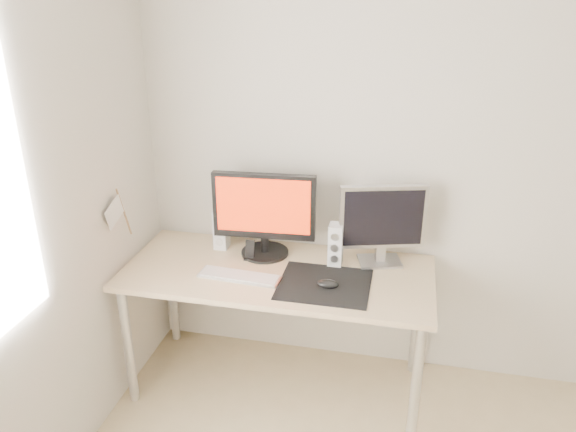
{
  "coord_description": "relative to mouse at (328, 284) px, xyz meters",
  "views": [
    {
      "loc": [
        -0.32,
        -1.12,
        2.12
      ],
      "look_at": [
        -0.89,
        1.45,
        1.01
      ],
      "focal_mm": 35.0,
      "sensor_mm": 36.0,
      "label": 1
    }
  ],
  "objects": [
    {
      "name": "wall_back",
      "position": [
        0.65,
        0.49,
        0.5
      ],
      "size": [
        3.5,
        0.0,
        3.5
      ],
      "primitive_type": "plane",
      "rotation": [
        1.57,
        0.0,
        0.0
      ],
      "color": "beige",
      "rests_on": "ground"
    },
    {
      "name": "mousepad",
      "position": [
        -0.02,
        0.03,
        -0.02
      ],
      "size": [
        0.45,
        0.4,
        0.0
      ],
      "primitive_type": "cube",
      "color": "black",
      "rests_on": "desk"
    },
    {
      "name": "mouse",
      "position": [
        0.0,
        0.0,
        0.0
      ],
      "size": [
        0.11,
        0.06,
        0.04
      ],
      "primitive_type": "ellipsoid",
      "color": "black",
      "rests_on": "mousepad"
    },
    {
      "name": "desk",
      "position": [
        -0.28,
        0.12,
        -0.1
      ],
      "size": [
        1.6,
        0.7,
        0.73
      ],
      "color": "#D1B587",
      "rests_on": "ground"
    },
    {
      "name": "main_monitor",
      "position": [
        -0.39,
        0.28,
        0.23
      ],
      "size": [
        0.55,
        0.28,
        0.47
      ],
      "color": "black",
      "rests_on": "desk"
    },
    {
      "name": "second_monitor",
      "position": [
        0.23,
        0.32,
        0.22
      ],
      "size": [
        0.44,
        0.21,
        0.43
      ],
      "color": "#B0B0B2",
      "rests_on": "desk"
    },
    {
      "name": "speaker_left",
      "position": [
        -0.65,
        0.32,
        0.09
      ],
      "size": [
        0.07,
        0.09,
        0.23
      ],
      "color": "white",
      "rests_on": "desk"
    },
    {
      "name": "speaker_right",
      "position": [
        0.0,
        0.25,
        0.09
      ],
      "size": [
        0.07,
        0.09,
        0.23
      ],
      "color": "white",
      "rests_on": "desk"
    },
    {
      "name": "keyboard",
      "position": [
        -0.45,
        0.01,
        -0.01
      ],
      "size": [
        0.43,
        0.15,
        0.02
      ],
      "color": "#BABABD",
      "rests_on": "desk"
    },
    {
      "name": "phone_dock",
      "position": [
        -0.45,
        0.21,
        0.01
      ],
      "size": [
        0.06,
        0.05,
        0.11
      ],
      "color": "black",
      "rests_on": "desk"
    },
    {
      "name": "pennant",
      "position": [
        -1.07,
        -0.02,
        0.3
      ],
      "size": [
        0.01,
        0.23,
        0.29
      ],
      "color": "#A57F54",
      "rests_on": "wall_left"
    }
  ]
}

